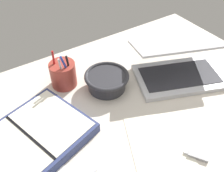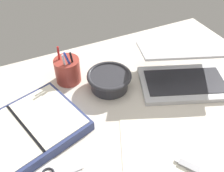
{
  "view_description": "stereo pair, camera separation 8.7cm",
  "coord_description": "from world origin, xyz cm",
  "views": [
    {
      "loc": [
        -32.75,
        -42.19,
        67.74
      ],
      "look_at": [
        2.13,
        11.62,
        9.0
      ],
      "focal_mm": 40.0,
      "sensor_mm": 36.0,
      "label": 1
    },
    {
      "loc": [
        -25.16,
        -46.41,
        67.74
      ],
      "look_at": [
        2.13,
        11.62,
        9.0
      ],
      "focal_mm": 40.0,
      "sensor_mm": 36.0,
      "label": 2
    }
  ],
  "objects": [
    {
      "name": "usb_drive",
      "position": [
        10.53,
        -22.01,
        2.5
      ],
      "size": [
        5.37,
        6.86,
        1.0
      ],
      "rotation": [
        0.0,
        0.0,
        0.6
      ],
      "color": "#99999E",
      "rests_on": "desk_top"
    },
    {
      "name": "bowl",
      "position": [
        4.24,
        18.52,
        5.57
      ],
      "size": [
        16.94,
        16.94,
        6.4
      ],
      "color": "#2D2D33",
      "rests_on": "desk_top"
    },
    {
      "name": "planner",
      "position": [
        -29.2,
        9.23,
        3.92
      ],
      "size": [
        40.98,
        35.18,
        4.02
      ],
      "rotation": [
        0.0,
        0.0,
        0.3
      ],
      "color": "navy",
      "rests_on": "desk_top"
    },
    {
      "name": "laptop",
      "position": [
        32.31,
        9.57,
        6.78
      ],
      "size": [
        42.02,
        38.44,
        14.94
      ],
      "rotation": [
        0.0,
        0.0,
        -0.37
      ],
      "color": "#B7B7BC",
      "rests_on": "desk_top"
    },
    {
      "name": "paper_sheet_front",
      "position": [
        3.32,
        -14.1,
        2.08
      ],
      "size": [
        27.61,
        32.42,
        0.16
      ],
      "primitive_type": "cube",
      "rotation": [
        0.0,
        0.0,
        -0.41
      ],
      "color": "silver",
      "rests_on": "desk_top"
    },
    {
      "name": "desk_top",
      "position": [
        0.0,
        0.0,
        1.0
      ],
      "size": [
        140.0,
        100.0,
        2.0
      ],
      "primitive_type": "cube",
      "color": "beige",
      "rests_on": "ground"
    },
    {
      "name": "pen_cup",
      "position": [
        -8.65,
        29.13,
        7.01
      ],
      "size": [
        9.81,
        9.81,
        15.55
      ],
      "color": "#9E382D",
      "rests_on": "desk_top"
    }
  ]
}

